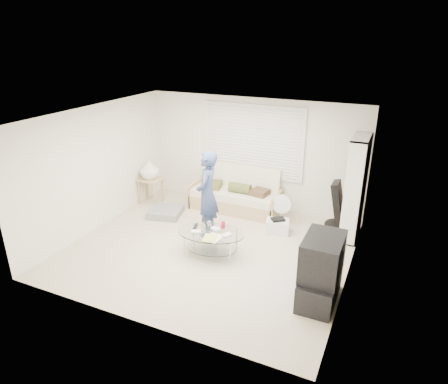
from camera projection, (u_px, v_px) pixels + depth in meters
The scene contains 13 objects.
ground at pixel (209, 248), 7.52m from camera, with size 5.00×5.00×0.00m, color #B5A88D.
room_shell at pixel (220, 159), 7.31m from camera, with size 5.02×4.52×2.51m.
window_blinds at pixel (253, 141), 8.80m from camera, with size 2.32×0.08×1.62m.
futon_sofa at pixel (236, 196), 9.07m from camera, with size 2.04×0.82×1.00m.
grey_floor_pillow at pixel (166, 212), 8.86m from camera, with size 0.68×0.68×0.15m, color gray.
side_table at pixel (150, 171), 9.24m from camera, with size 0.54×0.43×1.07m.
bookshelf at pixel (355, 189), 7.61m from camera, with size 0.32×0.85×2.03m.
guitar_case at pixel (338, 214), 7.77m from camera, with size 0.42×0.42×1.13m.
floor_fan at pixel (282, 207), 8.34m from camera, with size 0.41×0.27×0.67m.
storage_bin at pixel (278, 226), 8.07m from camera, with size 0.52×0.42×0.32m.
tv_unit at pixel (321, 271), 5.89m from camera, with size 0.54×0.98×1.06m.
coffee_table at pixel (211, 237), 7.18m from camera, with size 1.33×0.96×0.58m.
standing_person at pixel (207, 194), 7.74m from camera, with size 0.63×0.41×1.73m, color navy.
Camera 1 is at (2.98, -5.87, 3.79)m, focal length 32.00 mm.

